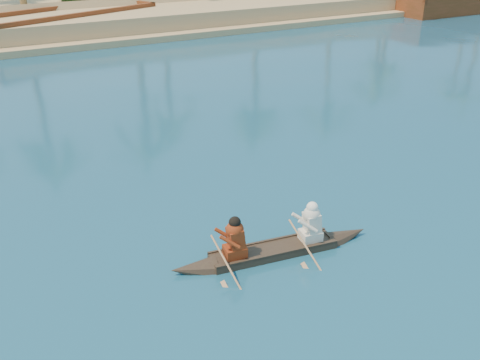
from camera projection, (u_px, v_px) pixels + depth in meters
ground at (290, 274)px, 10.48m from camera, size 160.00×160.00×0.00m
shrub_cluster at (20, 7)px, 34.73m from camera, size 100.00×6.00×2.40m
canoe at (274, 244)px, 11.02m from camera, size 4.43×1.20×1.21m
barge_mid at (68, 25)px, 31.96m from camera, size 11.48×7.34×1.82m
barge_right at (458, 3)px, 40.62m from camera, size 10.82×3.68×1.80m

